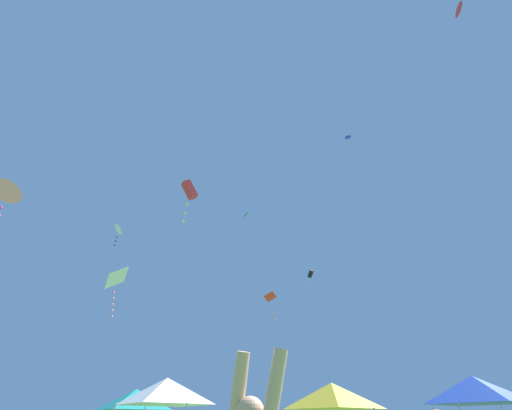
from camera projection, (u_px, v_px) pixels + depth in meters
The scene contains 13 objects.
canopy_tent_blue at pixel (476, 390), 12.31m from camera, with size 2.91×2.91×3.12m.
canopy_tent_white at pixel (166, 391), 12.77m from camera, with size 2.90×2.90×3.11m.
canopy_tent_teal at pixel (135, 399), 15.77m from camera, with size 2.80×2.80×3.00m.
canopy_tent_yellow at pixel (333, 396), 12.19m from camera, with size 2.69×2.69×2.88m.
kite_black_box at pixel (311, 274), 25.54m from camera, with size 0.51×0.62×1.37m.
kite_red_diamond at pixel (270, 297), 23.58m from camera, with size 0.99×1.18×1.93m.
kite_white_delta at pixel (119, 229), 32.53m from camera, with size 1.50×1.57×2.56m.
kite_green_delta at pixel (246, 215), 37.83m from camera, with size 1.41×1.72×1.42m.
kite_red_box at pixel (189, 191), 21.33m from camera, with size 1.18×1.10×2.96m.
kite_pink_delta at pixel (7, 192), 16.73m from camera, with size 1.67×1.62×2.95m.
kite_blue_box at pixel (348, 137), 30.21m from camera, with size 0.54×0.59×1.23m.
kite_white_diamond at pixel (115, 280), 20.14m from camera, with size 1.32×1.21×2.92m.
kite_red_delta at pixel (458, 9), 20.45m from camera, with size 0.91×1.08×0.79m.
Camera 1 is at (0.09, -4.41, 1.59)m, focal length 22.77 mm.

